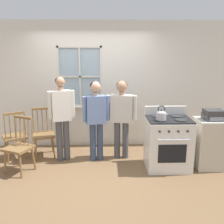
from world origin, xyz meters
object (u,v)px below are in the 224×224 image
stereo (214,115)px  stove (168,143)px  person_teen_center (96,114)px  side_counter (210,143)px  chair_center_cluster (15,137)px  kettle (161,115)px  chair_near_wall (44,135)px  potted_plant (90,103)px  chair_by_window (19,148)px  person_adult_right (122,112)px  person_elderly_left (62,112)px

stereo → stove: bearing=178.8°
person_teen_center → side_counter: bearing=-21.1°
chair_center_cluster → kettle: size_ratio=3.94×
stove → chair_near_wall: bearing=166.2°
stove → side_counter: 0.78m
potted_plant → chair_near_wall: bearing=-150.6°
kettle → side_counter: 1.12m
chair_near_wall → kettle: size_ratio=3.94×
chair_by_window → person_adult_right: person_adult_right is taller
potted_plant → side_counter: bearing=-26.1°
person_adult_right → stereo: (1.59, -0.47, 0.05)m
stove → kettle: kettle is taller
person_teen_center → kettle: bearing=-34.8°
person_teen_center → potted_plant: (-0.15, 0.75, 0.06)m
person_elderly_left → side_counter: (2.72, -0.36, -0.51)m
chair_center_cluster → stove: 2.93m
person_teen_center → side_counter: 2.16m
chair_center_cluster → stereo: (3.67, -0.47, 0.54)m
chair_near_wall → potted_plant: size_ratio=3.27×
chair_near_wall → side_counter: bearing=-26.7°
person_adult_right → stereo: size_ratio=4.53×
person_elderly_left → potted_plant: person_elderly_left is taller
chair_center_cluster → kettle: 2.84m
person_adult_right → kettle: bearing=-33.5°
chair_by_window → chair_center_cluster: 0.62m
chair_center_cluster → person_teen_center: person_teen_center is taller
person_adult_right → chair_near_wall: bearing=-175.8°
chair_near_wall → person_teen_center: person_teen_center is taller
chair_center_cluster → side_counter: (3.67, -0.45, 0.00)m
chair_by_window → side_counter: bearing=26.2°
chair_center_cluster → potted_plant: potted_plant is taller
chair_center_cluster → person_elderly_left: bearing=145.6°
chair_center_cluster → kettle: kettle is taller
person_adult_right → potted_plant: 0.91m
side_counter → stereo: bearing=-90.0°
person_elderly_left → person_adult_right: size_ratio=1.05×
side_counter → stereo: size_ratio=2.65×
stove → person_adult_right: bearing=150.9°
person_adult_right → person_elderly_left: bearing=-167.0°
potted_plant → person_elderly_left: bearing=-124.2°
chair_center_cluster → potted_plant: (1.44, 0.64, 0.54)m
person_elderly_left → person_teen_center: size_ratio=1.05×
person_elderly_left → side_counter: person_elderly_left is taller
stereo → chair_by_window: bearing=-178.6°
chair_by_window → side_counter: 3.40m
stove → stereo: size_ratio=3.19×
potted_plant → stove: bearing=-37.1°
potted_plant → stereo: 2.49m
chair_near_wall → side_counter: chair_near_wall is taller
stove → kettle: 0.59m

